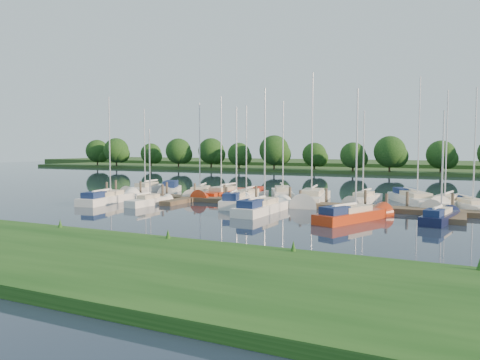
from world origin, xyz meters
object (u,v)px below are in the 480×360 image
at_px(sailboat_n_0, 146,190).
at_px(motorboat, 170,190).
at_px(sailboat_n_5, 283,196).
at_px(dock, 265,203).
at_px(sailboat_s_2, 235,202).

xyz_separation_m(sailboat_n_0, motorboat, (2.66, 1.03, 0.07)).
xyz_separation_m(sailboat_n_0, sailboat_n_5, (16.69, 0.97, 0.01)).
bearing_deg(sailboat_n_5, sailboat_n_0, -21.50).
distance_m(sailboat_n_0, sailboat_n_5, 16.72).
distance_m(dock, sailboat_n_5, 6.43).
distance_m(motorboat, sailboat_s_2, 14.89).
height_order(sailboat_n_0, motorboat, sailboat_n_0).
xyz_separation_m(dock, sailboat_n_5, (-0.67, 6.40, 0.09)).
bearing_deg(dock, sailboat_s_2, -144.00).
distance_m(dock, motorboat, 16.06).
height_order(sailboat_n_5, sailboat_s_2, sailboat_n_5).
bearing_deg(sailboat_s_2, sailboat_n_0, 140.48).
bearing_deg(sailboat_n_5, motorboat, -25.08).
bearing_deg(motorboat, sailboat_n_5, 155.90).
distance_m(sailboat_n_5, sailboat_s_2, 8.12).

